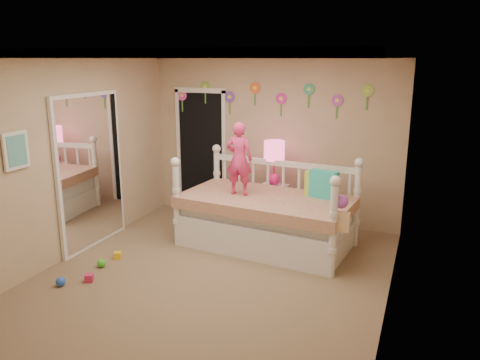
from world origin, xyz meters
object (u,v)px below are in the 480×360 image
at_px(daybed, 266,201).
at_px(table_lamp, 274,156).
at_px(child, 239,159).
at_px(nightstand, 273,206).

distance_m(daybed, table_lamp, 0.88).
bearing_deg(daybed, child, -167.27).
distance_m(nightstand, table_lamp, 0.79).
bearing_deg(nightstand, child, -104.99).
height_order(nightstand, table_lamp, table_lamp).
xyz_separation_m(child, table_lamp, (0.26, 0.77, -0.09)).
bearing_deg(nightstand, daybed, -76.51).
bearing_deg(table_lamp, child, -108.52).
relative_size(daybed, nightstand, 3.49).
xyz_separation_m(child, nightstand, (0.26, 0.77, -0.88)).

